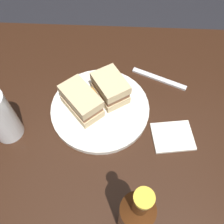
{
  "coord_description": "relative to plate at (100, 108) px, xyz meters",
  "views": [
    {
      "loc": [
        -0.02,
        -0.33,
        1.32
      ],
      "look_at": [
        -0.04,
        0.03,
        0.75
      ],
      "focal_mm": 38.76,
      "sensor_mm": 36.0,
      "label": 1
    }
  ],
  "objects": [
    {
      "name": "cider_bottle",
      "position": [
        0.09,
        -0.31,
        0.1
      ],
      "size": [
        0.06,
        0.06,
        0.27
      ],
      "color": "#47230F",
      "rests_on": "dining_table"
    },
    {
      "name": "sandwich_half_right",
      "position": [
        -0.05,
        -0.01,
        0.04
      ],
      "size": [
        0.13,
        0.14,
        0.07
      ],
      "color": "#CCB284",
      "rests_on": "plate"
    },
    {
      "name": "pint_glass",
      "position": [
        -0.25,
        -0.09,
        0.06
      ],
      "size": [
        0.08,
        0.08,
        0.16
      ],
      "color": "white",
      "rests_on": "dining_table"
    },
    {
      "name": "dining_table",
      "position": [
        0.07,
        -0.05,
        -0.37
      ],
      "size": [
        1.19,
        0.86,
        0.72
      ],
      "primitive_type": "cube",
      "color": "black",
      "rests_on": "ground"
    },
    {
      "name": "fork",
      "position": [
        0.18,
        0.12,
        -0.0
      ],
      "size": [
        0.17,
        0.09,
        0.01
      ],
      "primitive_type": "cube",
      "rotation": [
        0.0,
        0.0,
        5.88
      ],
      "color": "silver",
      "rests_on": "dining_table"
    },
    {
      "name": "plate",
      "position": [
        0.0,
        0.0,
        0.0
      ],
      "size": [
        0.29,
        0.29,
        0.02
      ],
      "primitive_type": "cylinder",
      "color": "silver",
      "rests_on": "dining_table"
    },
    {
      "name": "ground_plane",
      "position": [
        0.07,
        -0.05,
        -0.73
      ],
      "size": [
        6.0,
        6.0,
        0.0
      ],
      "primitive_type": "plane",
      "color": "black"
    },
    {
      "name": "sandwich_half_left",
      "position": [
        0.03,
        0.04,
        0.04
      ],
      "size": [
        0.12,
        0.13,
        0.07
      ],
      "color": "#CCB284",
      "rests_on": "plate"
    },
    {
      "name": "potato_wedge_back",
      "position": [
        -0.08,
        0.02,
        0.02
      ],
      "size": [
        0.03,
        0.04,
        0.02
      ],
      "primitive_type": "cube",
      "rotation": [
        0.0,
        0.0,
        4.24
      ],
      "color": "gold",
      "rests_on": "plate"
    },
    {
      "name": "potato_wedge_left_edge",
      "position": [
        -0.03,
        0.03,
        0.02
      ],
      "size": [
        0.04,
        0.05,
        0.02
      ],
      "primitive_type": "cube",
      "rotation": [
        0.0,
        0.0,
        0.99
      ],
      "color": "#B77F33",
      "rests_on": "plate"
    },
    {
      "name": "potato_wedge_middle",
      "position": [
        -0.02,
        0.03,
        0.02
      ],
      "size": [
        0.03,
        0.04,
        0.02
      ],
      "primitive_type": "cube",
      "rotation": [
        0.0,
        0.0,
        4.26
      ],
      "color": "#B77F33",
      "rests_on": "plate"
    },
    {
      "name": "potato_wedge_front",
      "position": [
        -0.02,
        0.08,
        0.02
      ],
      "size": [
        0.02,
        0.04,
        0.02
      ],
      "primitive_type": "cube",
      "rotation": [
        0.0,
        0.0,
        4.75
      ],
      "color": "#AD702D",
      "rests_on": "plate"
    },
    {
      "name": "napkin",
      "position": [
        0.21,
        -0.08,
        -0.0
      ],
      "size": [
        0.12,
        0.11,
        0.01
      ],
      "primitive_type": "cube",
      "rotation": [
        0.0,
        0.0,
        0.15
      ],
      "color": "silver",
      "rests_on": "dining_table"
    }
  ]
}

